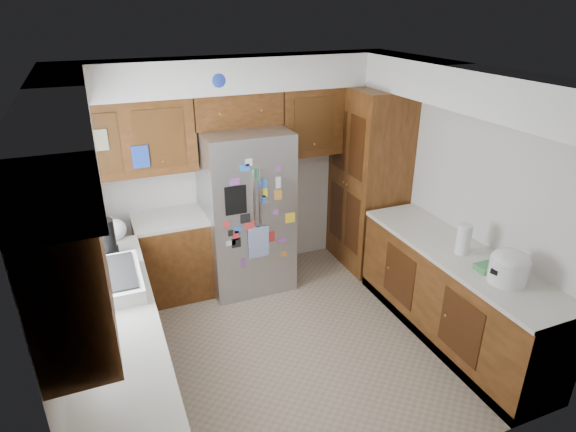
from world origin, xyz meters
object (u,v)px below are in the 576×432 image
object	(u,v)px
fridge	(246,211)
paper_towel	(464,239)
rice_cooker	(509,266)
pantry	(368,180)

from	to	relation	value
fridge	paper_towel	distance (m)	2.27
rice_cooker	paper_towel	world-z (taller)	paper_towel
rice_cooker	fridge	bearing A→B (deg)	123.97
paper_towel	rice_cooker	bearing A→B (deg)	-89.17
paper_towel	fridge	bearing A→B (deg)	131.20
rice_cooker	paper_towel	bearing A→B (deg)	90.83
pantry	fridge	bearing A→B (deg)	177.94
pantry	rice_cooker	bearing A→B (deg)	-90.01
rice_cooker	paper_towel	size ratio (longest dim) A/B	1.13
fridge	paper_towel	world-z (taller)	fridge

